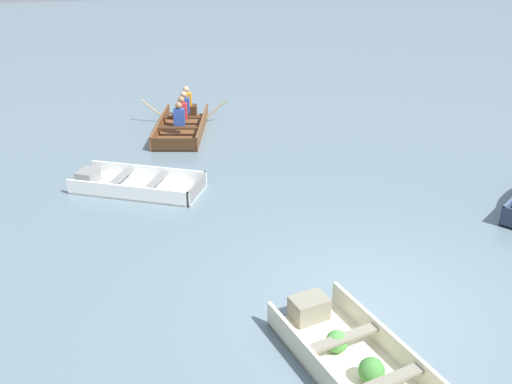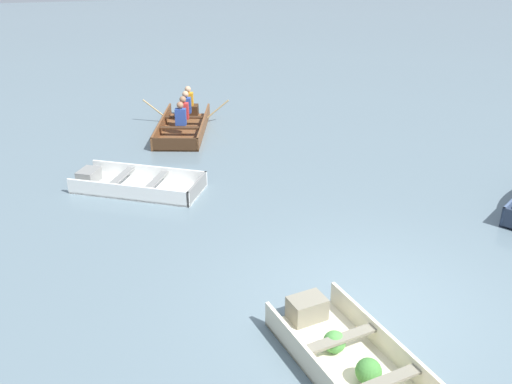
# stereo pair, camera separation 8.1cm
# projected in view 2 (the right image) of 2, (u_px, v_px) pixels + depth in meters

# --- Properties ---
(ground_plane) EXTENTS (80.00, 80.00, 0.00)m
(ground_plane) POSITION_uv_depth(u_px,v_px,m) (369.00, 306.00, 8.34)
(ground_plane) COLOR slate
(dinghy_cream_foreground) EXTENTS (1.69, 3.03, 0.37)m
(dinghy_cream_foreground) POSITION_uv_depth(u_px,v_px,m) (353.00, 361.00, 7.08)
(dinghy_cream_foreground) COLOR beige
(dinghy_cream_foreground) RESTS_ON ground
(skiff_white_mid_moored) EXTENTS (2.87, 2.26, 0.33)m
(skiff_white_mid_moored) POSITION_uv_depth(u_px,v_px,m) (133.00, 184.00, 12.02)
(skiff_white_mid_moored) COLOR white
(skiff_white_mid_moored) RESTS_ON ground
(rowboat_wooden_brown_with_crew) EXTENTS (2.36, 3.25, 0.91)m
(rowboat_wooden_brown_with_crew) POSITION_uv_depth(u_px,v_px,m) (184.00, 121.00, 15.55)
(rowboat_wooden_brown_with_crew) COLOR brown
(rowboat_wooden_brown_with_crew) RESTS_ON ground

